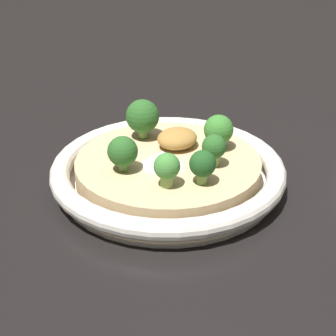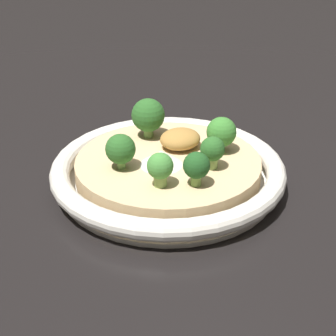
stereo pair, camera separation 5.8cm
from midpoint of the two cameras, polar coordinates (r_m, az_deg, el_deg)
ground_plane at (r=0.59m, az=-2.81°, el=-1.91°), size 6.00×6.00×0.00m
risotto_bowl at (r=0.59m, az=-2.85°, el=-0.36°), size 0.27×0.27×0.03m
cheese_sprinkle at (r=0.56m, az=-3.56°, el=1.03°), size 0.05×0.05×0.02m
crispy_onion_garnish at (r=0.60m, az=-1.75°, el=3.23°), size 0.05×0.04×0.02m
broccoli_back_left at (r=0.55m, az=2.13°, el=2.14°), size 0.03×0.03×0.04m
broccoli_right at (r=0.55m, az=-8.10°, el=1.71°), size 0.03×0.03×0.04m
broccoli_back_right at (r=0.52m, az=-3.37°, el=-0.07°), size 0.03×0.03×0.04m
broccoli_front_left at (r=0.62m, az=-5.55°, el=5.62°), size 0.04×0.04×0.05m
broccoli_back at (r=0.52m, az=0.66°, el=0.29°), size 0.03×0.03×0.04m
broccoli_left at (r=0.59m, az=2.83°, el=4.17°), size 0.03×0.03×0.04m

